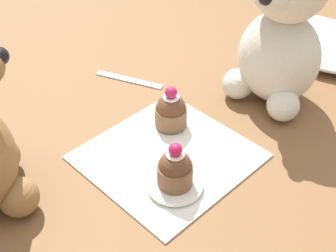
{
  "coord_description": "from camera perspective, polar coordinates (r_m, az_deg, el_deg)",
  "views": [
    {
      "loc": [
        0.34,
        -0.33,
        0.44
      ],
      "look_at": [
        0.0,
        0.0,
        0.06
      ],
      "focal_mm": 50.0,
      "sensor_mm": 36.0,
      "label": 1
    }
  ],
  "objects": [
    {
      "name": "tulle_cloth",
      "position": [
        0.92,
        17.98,
        9.81
      ],
      "size": [
        0.26,
        0.19,
        0.03
      ],
      "primitive_type": "ellipsoid",
      "color": "silver",
      "rests_on": "ground_plane"
    },
    {
      "name": "teddy_bear_cream",
      "position": [
        0.72,
        13.69,
        11.06
      ],
      "size": [
        0.13,
        0.13,
        0.25
      ],
      "rotation": [
        0.0,
        0.0,
        0.04
      ],
      "color": "beige",
      "rests_on": "ground_plane"
    },
    {
      "name": "cupcake_near_tan_bear",
      "position": [
        0.58,
        0.87,
        -5.26
      ],
      "size": [
        0.05,
        0.05,
        0.07
      ],
      "color": "brown",
      "rests_on": "saucer_plate"
    },
    {
      "name": "knitted_placemat",
      "position": [
        0.65,
        0.0,
        -3.63
      ],
      "size": [
        0.2,
        0.21,
        0.01
      ],
      "primitive_type": "cube",
      "color": "silver",
      "rests_on": "ground_plane"
    },
    {
      "name": "ground_plane",
      "position": [
        0.65,
        0.0,
        -3.82
      ],
      "size": [
        4.0,
        4.0,
        0.0
      ],
      "primitive_type": "plane",
      "color": "brown"
    },
    {
      "name": "teaspoon",
      "position": [
        0.8,
        -4.77,
        5.7
      ],
      "size": [
        0.12,
        0.06,
        0.01
      ],
      "primitive_type": "cube",
      "rotation": [
        0.0,
        0.0,
        0.41
      ],
      "color": "silver",
      "rests_on": "ground_plane"
    },
    {
      "name": "saucer_plate",
      "position": [
        0.6,
        0.84,
        -7.08
      ],
      "size": [
        0.07,
        0.07,
        0.01
      ],
      "primitive_type": "cylinder",
      "color": "white",
      "rests_on": "knitted_placemat"
    },
    {
      "name": "cupcake_near_cream_bear",
      "position": [
        0.68,
        0.35,
        1.84
      ],
      "size": [
        0.05,
        0.05,
        0.07
      ],
      "color": "brown",
      "rests_on": "knitted_placemat"
    }
  ]
}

